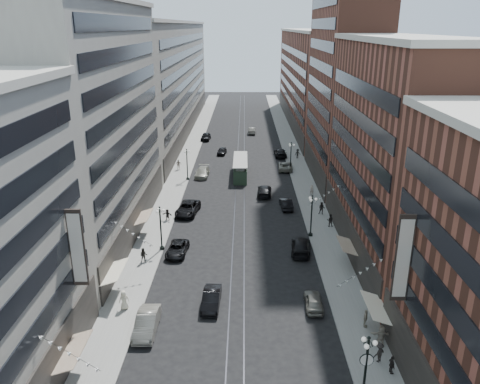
{
  "coord_description": "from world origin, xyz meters",
  "views": [
    {
      "loc": [
        0.66,
        -22.62,
        25.58
      ],
      "look_at": [
        0.14,
        34.96,
        5.0
      ],
      "focal_mm": 35.0,
      "sensor_mm": 36.0,
      "label": 1
    }
  ],
  "objects_px": {
    "lamppost_sw_mid": "(187,163)",
    "car_4": "(314,301)",
    "lamppost_se_far": "(312,214)",
    "pedestrian_8": "(312,190)",
    "pedestrian_4": "(365,318)",
    "pedestrian_extra_1": "(322,208)",
    "car_extra_0": "(264,191)",
    "pedestrian_7": "(330,220)",
    "pedestrian_5": "(167,215)",
    "pedestrian_9": "(298,154)",
    "pedestrian_extra_2": "(381,335)",
    "lamppost_se_near": "(366,366)",
    "pedestrian_1": "(124,300)",
    "car_14": "(252,130)",
    "lamppost_sw_far": "(161,227)",
    "car_12": "(280,153)",
    "streetcar": "(240,168)",
    "pedestrian_extra_0": "(392,365)",
    "lamppost_se_mid": "(291,156)",
    "pedestrian_3": "(379,352)",
    "car_7": "(188,208)",
    "car_8": "(202,172)",
    "car_11": "(285,166)",
    "car_5": "(211,299)",
    "pedestrian_2": "(144,255)",
    "car_1": "(147,323)",
    "car_13": "(222,151)",
    "car_2": "(177,249)"
  },
  "relations": [
    {
      "from": "car_4",
      "to": "pedestrian_7",
      "type": "xyz_separation_m",
      "value": [
        4.82,
        18.96,
        0.32
      ]
    },
    {
      "from": "streetcar",
      "to": "lamppost_se_mid",
      "type": "bearing_deg",
      "value": 13.79
    },
    {
      "from": "lamppost_sw_far",
      "to": "lamppost_sw_mid",
      "type": "relative_size",
      "value": 1.0
    },
    {
      "from": "car_extra_0",
      "to": "pedestrian_extra_2",
      "type": "bearing_deg",
      "value": 106.66
    },
    {
      "from": "lamppost_sw_far",
      "to": "car_12",
      "type": "bearing_deg",
      "value": 68.0
    },
    {
      "from": "car_5",
      "to": "pedestrian_2",
      "type": "height_order",
      "value": "pedestrian_2"
    },
    {
      "from": "pedestrian_3",
      "to": "pedestrian_4",
      "type": "distance_m",
      "value": 4.59
    },
    {
      "from": "pedestrian_7",
      "to": "pedestrian_5",
      "type": "bearing_deg",
      "value": 4.47
    },
    {
      "from": "streetcar",
      "to": "pedestrian_9",
      "type": "height_order",
      "value": "streetcar"
    },
    {
      "from": "pedestrian_1",
      "to": "pedestrian_4",
      "type": "height_order",
      "value": "pedestrian_1"
    },
    {
      "from": "lamppost_sw_mid",
      "to": "car_11",
      "type": "xyz_separation_m",
      "value": [
        17.6,
        6.36,
        -2.33
      ]
    },
    {
      "from": "car_1",
      "to": "pedestrian_2",
      "type": "height_order",
      "value": "pedestrian_2"
    },
    {
      "from": "pedestrian_4",
      "to": "pedestrian_extra_1",
      "type": "bearing_deg",
      "value": 22.35
    },
    {
      "from": "lamppost_sw_mid",
      "to": "lamppost_se_mid",
      "type": "bearing_deg",
      "value": 15.2
    },
    {
      "from": "lamppost_sw_far",
      "to": "streetcar",
      "type": "relative_size",
      "value": 0.49
    },
    {
      "from": "streetcar",
      "to": "car_extra_0",
      "type": "relative_size",
      "value": 2.08
    },
    {
      "from": "streetcar",
      "to": "pedestrian_extra_2",
      "type": "distance_m",
      "value": 48.95
    },
    {
      "from": "pedestrian_2",
      "to": "car_8",
      "type": "distance_m",
      "value": 32.73
    },
    {
      "from": "car_12",
      "to": "pedestrian_5",
      "type": "distance_m",
      "value": 38.47
    },
    {
      "from": "lamppost_sw_mid",
      "to": "pedestrian_8",
      "type": "distance_m",
      "value": 22.1
    },
    {
      "from": "lamppost_sw_mid",
      "to": "car_2",
      "type": "height_order",
      "value": "lamppost_sw_mid"
    },
    {
      "from": "lamppost_sw_far",
      "to": "car_13",
      "type": "bearing_deg",
      "value": 83.35
    },
    {
      "from": "lamppost_se_far",
      "to": "pedestrian_8",
      "type": "height_order",
      "value": "lamppost_se_far"
    },
    {
      "from": "pedestrian_4",
      "to": "pedestrian_2",
      "type": "bearing_deg",
      "value": 84.76
    },
    {
      "from": "lamppost_se_near",
      "to": "car_7",
      "type": "relative_size",
      "value": 0.93
    },
    {
      "from": "car_12",
      "to": "car_4",
      "type": "bearing_deg",
      "value": 86.66
    },
    {
      "from": "pedestrian_9",
      "to": "car_extra_0",
      "type": "relative_size",
      "value": 0.36
    },
    {
      "from": "car_8",
      "to": "car_11",
      "type": "relative_size",
      "value": 1.0
    },
    {
      "from": "lamppost_se_near",
      "to": "pedestrian_1",
      "type": "xyz_separation_m",
      "value": [
        -19.85,
        11.41,
        -2.11
      ]
    },
    {
      "from": "car_13",
      "to": "car_14",
      "type": "xyz_separation_m",
      "value": [
        6.6,
        20.0,
        0.1
      ]
    },
    {
      "from": "lamppost_sw_far",
      "to": "pedestrian_8",
      "type": "xyz_separation_m",
      "value": [
        20.59,
        19.25,
        -2.09
      ]
    },
    {
      "from": "car_4",
      "to": "car_14",
      "type": "relative_size",
      "value": 0.84
    },
    {
      "from": "lamppost_se_near",
      "to": "pedestrian_3",
      "type": "distance_m",
      "value": 5.29
    },
    {
      "from": "lamppost_se_far",
      "to": "car_extra_0",
      "type": "height_order",
      "value": "lamppost_se_far"
    },
    {
      "from": "streetcar",
      "to": "pedestrian_extra_0",
      "type": "relative_size",
      "value": 7.14
    },
    {
      "from": "lamppost_se_far",
      "to": "lamppost_se_mid",
      "type": "xyz_separation_m",
      "value": [
        0.0,
        28.0,
        0.0
      ]
    },
    {
      "from": "lamppost_sw_mid",
      "to": "car_4",
      "type": "xyz_separation_m",
      "value": [
        16.55,
        -39.0,
        -2.4
      ]
    },
    {
      "from": "pedestrian_4",
      "to": "pedestrian_extra_0",
      "type": "relative_size",
      "value": 1.09
    },
    {
      "from": "pedestrian_3",
      "to": "pedestrian_5",
      "type": "relative_size",
      "value": 1.09
    },
    {
      "from": "lamppost_sw_mid",
      "to": "pedestrian_9",
      "type": "bearing_deg",
      "value": 34.21
    },
    {
      "from": "car_5",
      "to": "pedestrian_1",
      "type": "height_order",
      "value": "pedestrian_1"
    },
    {
      "from": "pedestrian_9",
      "to": "pedestrian_2",
      "type": "bearing_deg",
      "value": -140.73
    },
    {
      "from": "car_7",
      "to": "pedestrian_5",
      "type": "xyz_separation_m",
      "value": [
        -2.51,
        -2.68,
        0.11
      ]
    },
    {
      "from": "pedestrian_5",
      "to": "car_extra_0",
      "type": "bearing_deg",
      "value": 54.3
    },
    {
      "from": "car_8",
      "to": "car_extra_0",
      "type": "xyz_separation_m",
      "value": [
        10.74,
        -9.63,
        -0.02
      ]
    },
    {
      "from": "pedestrian_1",
      "to": "car_7",
      "type": "relative_size",
      "value": 0.32
    },
    {
      "from": "lamppost_sw_mid",
      "to": "pedestrian_7",
      "type": "xyz_separation_m",
      "value": [
        21.38,
        -20.04,
        -2.07
      ]
    },
    {
      "from": "lamppost_sw_far",
      "to": "car_14",
      "type": "bearing_deg",
      "value": 79.64
    },
    {
      "from": "lamppost_se_near",
      "to": "pedestrian_9",
      "type": "height_order",
      "value": "lamppost_se_near"
    },
    {
      "from": "streetcar",
      "to": "pedestrian_9",
      "type": "xyz_separation_m",
      "value": [
        11.5,
        11.33,
        -0.31
      ]
    }
  ]
}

